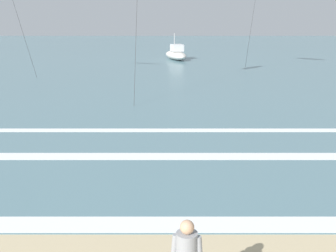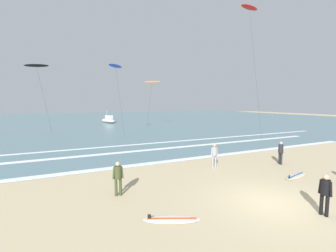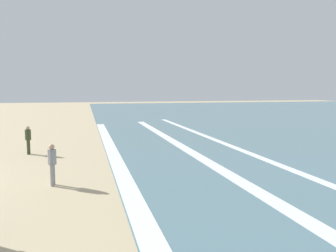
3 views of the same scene
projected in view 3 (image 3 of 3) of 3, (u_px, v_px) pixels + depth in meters
name	position (u px, v px, depth m)	size (l,w,h in m)	color
wave_foam_shoreline	(120.00, 169.00, 15.37)	(40.54, 0.71, 0.01)	white
wave_foam_mid_break	(207.00, 161.00, 17.08)	(42.25, 0.67, 0.01)	white
wave_foam_outer_break	(284.00, 167.00, 15.89)	(50.47, 0.50, 0.01)	white
surfer_mid_group	(52.00, 161.00, 12.78)	(0.52, 0.32, 1.60)	gray
surfer_background_far	(28.00, 137.00, 18.91)	(0.51, 0.32, 1.60)	#384223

